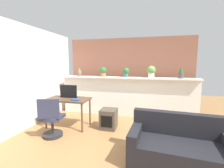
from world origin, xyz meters
name	(u,v)px	position (x,y,z in m)	size (l,w,h in m)	color
ground_plane	(110,149)	(0.00, 0.00, 0.00)	(12.00, 12.00, 0.00)	#9E7042
divider_wall	(126,97)	(0.00, 2.00, 0.60)	(4.19, 0.16, 1.19)	white
plant_shelf	(126,78)	(0.00, 1.96, 1.21)	(4.19, 0.34, 0.04)	white
brick_wall_behind	(129,75)	(0.00, 2.60, 1.25)	(4.19, 0.10, 2.50)	#935B47
side_wall_left	(21,78)	(-2.34, 0.40, 1.30)	(0.12, 4.40, 2.60)	white
potted_plant_0	(79,72)	(-1.54, 1.94, 1.38)	(0.13, 0.13, 0.28)	#B7474C
potted_plant_1	(103,72)	(-0.74, 2.00, 1.39)	(0.22, 0.22, 0.30)	#C66B42
potted_plant_2	(126,72)	(0.00, 1.96, 1.40)	(0.19, 0.19, 0.28)	#386B84
potted_plant_3	(151,71)	(0.74, 1.95, 1.42)	(0.24, 0.24, 0.35)	silver
potted_plant_4	(181,73)	(1.55, 1.93, 1.39)	(0.13, 0.13, 0.32)	#4C4C51
desk	(68,102)	(-1.33, 0.81, 0.67)	(1.10, 0.60, 0.75)	brown
tv_monitor	(68,91)	(-1.36, 0.89, 0.92)	(0.47, 0.04, 0.34)	black
office_chair	(51,121)	(-1.39, 0.17, 0.39)	(0.50, 0.50, 0.91)	#262628
side_cube_shelf	(109,119)	(-0.28, 0.93, 0.25)	(0.40, 0.41, 0.50)	#4C4238
book_on_desk	(76,100)	(-1.04, 0.67, 0.77)	(0.20, 0.13, 0.04)	#2D4C8C
couch	(179,148)	(1.20, -0.15, 0.28)	(1.62, 0.89, 0.80)	black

